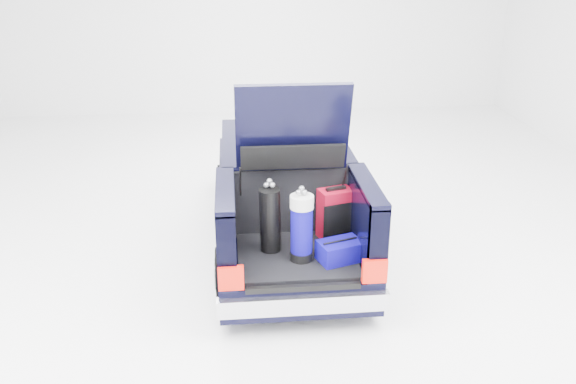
{
  "coord_description": "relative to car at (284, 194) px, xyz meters",
  "views": [
    {
      "loc": [
        -0.68,
        -7.54,
        3.88
      ],
      "look_at": [
        0.0,
        -0.5,
        0.95
      ],
      "focal_mm": 38.0,
      "sensor_mm": 36.0,
      "label": 1
    }
  ],
  "objects": [
    {
      "name": "ground",
      "position": [
        0.0,
        -0.11,
        -0.67
      ],
      "size": [
        14.0,
        14.0,
        0.0
      ],
      "primitive_type": "plane",
      "color": "white",
      "rests_on": "ground"
    },
    {
      "name": "car",
      "position": [
        0.0,
        0.0,
        0.0
      ],
      "size": [
        1.87,
        4.65,
        2.47
      ],
      "color": "black",
      "rests_on": "ground"
    },
    {
      "name": "red_suitcase",
      "position": [
        0.5,
        -1.21,
        0.23
      ],
      "size": [
        0.44,
        0.35,
        0.64
      ],
      "rotation": [
        0.0,
        0.0,
        0.28
      ],
      "color": "maroon",
      "rests_on": "car"
    },
    {
      "name": "black_golf_bag",
      "position": [
        -0.29,
        -1.47,
        0.31
      ],
      "size": [
        0.31,
        0.33,
        0.85
      ],
      "rotation": [
        0.0,
        0.0,
        -0.32
      ],
      "color": "black",
      "rests_on": "car"
    },
    {
      "name": "blue_golf_bag",
      "position": [
        0.04,
        -1.72,
        0.32
      ],
      "size": [
        0.28,
        0.28,
        0.86
      ],
      "rotation": [
        0.0,
        0.0,
        -0.1
      ],
      "color": "black",
      "rests_on": "car"
    },
    {
      "name": "blue_duffel",
      "position": [
        0.46,
        -1.78,
        0.04
      ],
      "size": [
        0.54,
        0.44,
        0.25
      ],
      "rotation": [
        0.0,
        0.0,
        0.32
      ],
      "color": "#0D057F",
      "rests_on": "car"
    }
  ]
}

